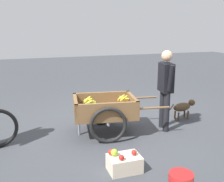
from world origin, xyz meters
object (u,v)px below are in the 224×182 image
at_px(fruit_cart, 104,111).
at_px(apple_crate, 124,163).
at_px(vendor_person, 166,84).
at_px(dog, 183,107).

relative_size(fruit_cart, apple_crate, 3.96).
xyz_separation_m(vendor_person, dog, (-0.67, -0.37, -0.62)).
distance_m(fruit_cart, apple_crate, 1.39).
relative_size(fruit_cart, dog, 2.61).
height_order(vendor_person, dog, vendor_person).
xyz_separation_m(fruit_cart, apple_crate, (0.13, 1.35, -0.31)).
height_order(vendor_person, apple_crate, vendor_person).
bearing_deg(apple_crate, vendor_person, -137.37).
bearing_deg(fruit_cart, dog, -173.70).
distance_m(vendor_person, dog, 0.99).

